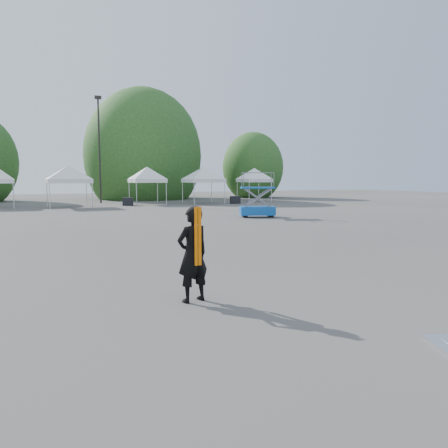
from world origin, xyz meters
name	(u,v)px	position (x,y,z in m)	size (l,w,h in m)	color
ground	(205,273)	(0.00, 0.00, 0.00)	(120.00, 120.00, 0.00)	#474442
light_pole_east	(99,143)	(3.00, 32.00, 5.52)	(0.60, 0.25, 9.80)	black
tree_mid_e	(143,156)	(9.00, 39.00, 4.84)	(5.12, 5.12, 7.79)	#382314
tree_far_e	(253,167)	(22.00, 37.00, 3.63)	(3.84, 3.84, 5.84)	#382314
tent_e	(68,169)	(-0.30, 27.00, 3.06)	(4.66, 4.66, 3.88)	silver
tent_f	(147,170)	(6.49, 28.48, 3.06)	(4.04, 4.04, 3.88)	silver
tent_g	(203,170)	(11.48, 27.50, 3.06)	(4.49, 4.49, 3.88)	silver
tent_h	(254,171)	(17.42, 28.52, 3.06)	(3.84, 3.84, 3.88)	silver
man	(193,254)	(-1.17, -2.18, 0.90)	(0.74, 0.57, 1.80)	black
scissor_lift	(257,195)	(8.89, 12.94, 1.34)	(2.29, 1.70, 2.66)	#0C4BA0
crate_mid	(128,202)	(4.44, 27.31, 0.35)	(0.89, 0.69, 0.69)	black
crate_east	(235,200)	(13.97, 25.90, 0.34)	(0.88, 0.69, 0.69)	black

